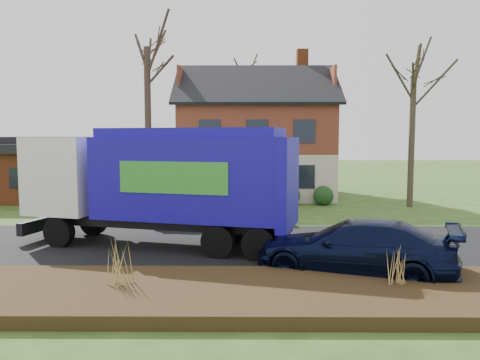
{
  "coord_description": "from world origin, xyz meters",
  "views": [
    {
      "loc": [
        1.25,
        -15.58,
        3.67
      ],
      "look_at": [
        1.11,
        2.5,
        2.02
      ],
      "focal_mm": 35.0,
      "sensor_mm": 36.0,
      "label": 1
    }
  ],
  "objects": [
    {
      "name": "ranch_house",
      "position": [
        -12.0,
        13.0,
        1.81
      ],
      "size": [
        9.8,
        8.2,
        3.7
      ],
      "color": "#974521",
      "rests_on": "ground"
    },
    {
      "name": "grass_clump_mid",
      "position": [
        -1.6,
        -5.09,
        0.82
      ],
      "size": [
        0.38,
        0.31,
        1.05
      ],
      "color": "#AA8F4B",
      "rests_on": "mulch_verge"
    },
    {
      "name": "mulch_verge",
      "position": [
        0.0,
        -5.3,
        0.15
      ],
      "size": [
        80.0,
        3.5,
        0.3
      ],
      "primitive_type": "cube",
      "color": "black",
      "rests_on": "ground"
    },
    {
      "name": "navy_wagon",
      "position": [
        4.19,
        -3.4,
        0.75
      ],
      "size": [
        5.6,
        3.73,
        1.51
      ],
      "primitive_type": "imported",
      "rotation": [
        0.0,
        0.0,
        -1.91
      ],
      "color": "black",
      "rests_on": "ground"
    },
    {
      "name": "grass_clump_east",
      "position": [
        4.74,
        -5.06,
        0.72
      ],
      "size": [
        0.33,
        0.27,
        0.83
      ],
      "color": "tan",
      "rests_on": "mulch_verge"
    },
    {
      "name": "tree_front_west",
      "position": [
        -3.98,
        10.13,
        9.79
      ],
      "size": [
        4.0,
        4.0,
        11.88
      ],
      "color": "#3D2C24",
      "rests_on": "ground"
    },
    {
      "name": "main_house",
      "position": [
        1.49,
        13.91,
        4.03
      ],
      "size": [
        12.95,
        8.95,
        9.26
      ],
      "color": "beige",
      "rests_on": "ground"
    },
    {
      "name": "garbage_truck",
      "position": [
        -1.4,
        -0.06,
        2.29
      ],
      "size": [
        9.58,
        4.72,
        3.97
      ],
      "rotation": [
        0.0,
        0.0,
        -0.25
      ],
      "color": "black",
      "rests_on": "ground"
    },
    {
      "name": "silver_sedan",
      "position": [
        -0.64,
        4.09,
        0.7
      ],
      "size": [
        4.49,
        2.53,
        1.4
      ],
      "primitive_type": "imported",
      "rotation": [
        0.0,
        0.0,
        1.83
      ],
      "color": "#95979C",
      "rests_on": "ground"
    },
    {
      "name": "ground",
      "position": [
        0.0,
        0.0,
        0.0
      ],
      "size": [
        120.0,
        120.0,
        0.0
      ],
      "primitive_type": "plane",
      "color": "#294818",
      "rests_on": "ground"
    },
    {
      "name": "road",
      "position": [
        0.0,
        0.0,
        0.01
      ],
      "size": [
        80.0,
        7.0,
        0.02
      ],
      "primitive_type": "cube",
      "color": "black",
      "rests_on": "ground"
    },
    {
      "name": "tree_back",
      "position": [
        1.55,
        21.75,
        9.42
      ],
      "size": [
        3.57,
        3.57,
        11.3
      ],
      "color": "#433728",
      "rests_on": "ground"
    },
    {
      "name": "tree_front_east",
      "position": [
        10.04,
        8.98,
        7.91
      ],
      "size": [
        3.5,
        3.5,
        9.73
      ],
      "color": "#3F3726",
      "rests_on": "ground"
    }
  ]
}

